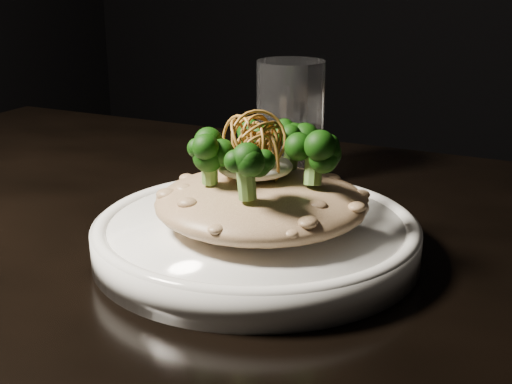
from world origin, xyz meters
TOP-DOWN VIEW (x-y plane):
  - table at (0.00, 0.00)m, footprint 1.10×0.80m
  - plate at (0.07, 0.01)m, footprint 0.27×0.27m
  - risotto at (0.07, 0.01)m, footprint 0.17×0.17m
  - broccoli at (0.07, 0.01)m, footprint 0.13×0.13m
  - cheese at (0.06, 0.01)m, footprint 0.06×0.06m
  - shallots at (0.07, 0.01)m, footprint 0.05×0.05m
  - drinking_glass at (0.01, 0.22)m, footprint 0.08×0.08m

SIDE VIEW (x-z plane):
  - table at x=0.00m, z-range 0.29..1.04m
  - plate at x=0.07m, z-range 0.75..0.78m
  - risotto at x=0.07m, z-range 0.78..0.82m
  - drinking_glass at x=0.01m, z-range 0.75..0.88m
  - cheese at x=0.06m, z-range 0.82..0.83m
  - broccoli at x=0.07m, z-range 0.82..0.86m
  - shallots at x=0.07m, z-range 0.83..0.87m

